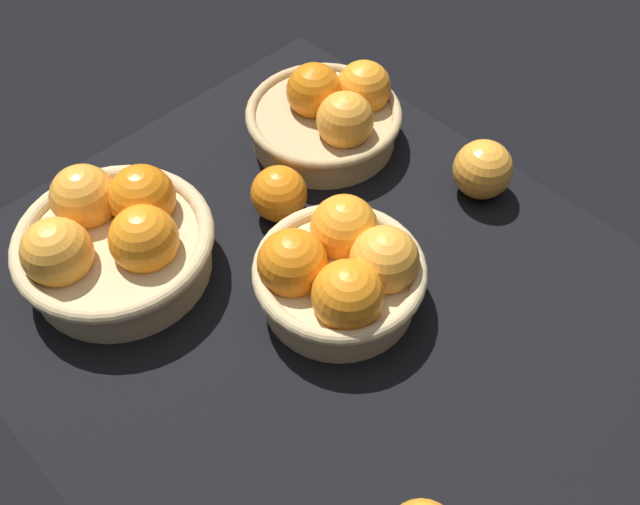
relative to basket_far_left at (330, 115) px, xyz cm
name	(u,v)px	position (x,y,z in cm)	size (l,w,h in cm)	color
market_tray	(324,309)	(20.61, -21.41, -5.94)	(84.00, 72.00, 3.00)	black
basket_far_left	(330,115)	(0.00, 0.00, 0.00)	(22.60, 22.60, 11.29)	tan
basket_center	(340,272)	(21.32, -19.48, 0.74)	(20.74, 20.74, 11.33)	tan
basket_near_left	(114,240)	(-1.51, -35.82, 0.79)	(24.59, 24.59, 12.19)	tan
loose_orange_back_gap	(483,169)	(22.12, 7.21, -0.37)	(8.14, 8.14, 8.14)	#F49E33
loose_orange_side_gap	(279,194)	(5.94, -15.34, -0.66)	(7.56, 7.56, 7.56)	orange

